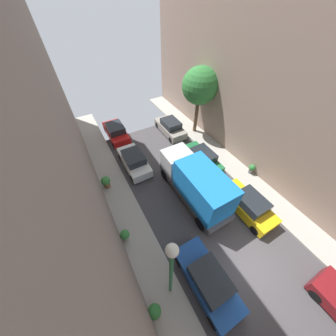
{
  "coord_description": "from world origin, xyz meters",
  "views": [
    {
      "loc": [
        -5.63,
        -0.44,
        11.73
      ],
      "look_at": [
        -0.41,
        8.85,
        0.5
      ],
      "focal_mm": 19.12,
      "sensor_mm": 36.0,
      "label": 1
    }
  ],
  "objects_px": {
    "potted_plant_0": "(106,182)",
    "lamp_post": "(171,269)",
    "parked_car_left_1": "(208,280)",
    "parked_car_right_4": "(170,127)",
    "parked_car_left_2": "(134,161)",
    "street_tree_1": "(200,86)",
    "parked_car_right_3": "(202,158)",
    "delivery_truck": "(196,183)",
    "potted_plant_5": "(155,312)",
    "parked_car_left_3": "(116,132)",
    "potted_plant_4": "(252,168)",
    "potted_plant_3": "(125,235)",
    "parked_car_right_2": "(248,205)"
  },
  "relations": [
    {
      "from": "parked_car_left_1",
      "to": "parked_car_right_2",
      "type": "relative_size",
      "value": 1.0
    },
    {
      "from": "parked_car_right_2",
      "to": "delivery_truck",
      "type": "relative_size",
      "value": 0.64
    },
    {
      "from": "parked_car_right_2",
      "to": "parked_car_right_3",
      "type": "height_order",
      "value": "same"
    },
    {
      "from": "delivery_truck",
      "to": "potted_plant_3",
      "type": "height_order",
      "value": "delivery_truck"
    },
    {
      "from": "potted_plant_4",
      "to": "lamp_post",
      "type": "distance_m",
      "value": 11.63
    },
    {
      "from": "parked_car_left_3",
      "to": "potted_plant_3",
      "type": "bearing_deg",
      "value": -105.27
    },
    {
      "from": "parked_car_right_2",
      "to": "parked_car_right_3",
      "type": "bearing_deg",
      "value": 90.0
    },
    {
      "from": "delivery_truck",
      "to": "parked_car_left_3",
      "type": "bearing_deg",
      "value": 104.54
    },
    {
      "from": "parked_car_left_3",
      "to": "parked_car_right_2",
      "type": "height_order",
      "value": "same"
    },
    {
      "from": "street_tree_1",
      "to": "parked_car_left_1",
      "type": "bearing_deg",
      "value": -122.6
    },
    {
      "from": "potted_plant_5",
      "to": "parked_car_left_1",
      "type": "bearing_deg",
      "value": -3.68
    },
    {
      "from": "parked_car_left_2",
      "to": "delivery_truck",
      "type": "distance_m",
      "value": 6.11
    },
    {
      "from": "parked_car_right_4",
      "to": "potted_plant_3",
      "type": "bearing_deg",
      "value": -133.3
    },
    {
      "from": "parked_car_right_4",
      "to": "parked_car_left_2",
      "type": "bearing_deg",
      "value": -151.31
    },
    {
      "from": "parked_car_left_1",
      "to": "parked_car_right_4",
      "type": "distance_m",
      "value": 14.45
    },
    {
      "from": "parked_car_right_4",
      "to": "potted_plant_5",
      "type": "height_order",
      "value": "parked_car_right_4"
    },
    {
      "from": "parked_car_left_1",
      "to": "street_tree_1",
      "type": "distance_m",
      "value": 15.19
    },
    {
      "from": "street_tree_1",
      "to": "potted_plant_3",
      "type": "height_order",
      "value": "street_tree_1"
    },
    {
      "from": "parked_car_right_3",
      "to": "potted_plant_0",
      "type": "relative_size",
      "value": 3.91
    },
    {
      "from": "parked_car_left_1",
      "to": "parked_car_right_3",
      "type": "xyz_separation_m",
      "value": [
        5.4,
        7.77,
        0.0
      ]
    },
    {
      "from": "potted_plant_0",
      "to": "parked_car_left_1",
      "type": "bearing_deg",
      "value": -72.97
    },
    {
      "from": "potted_plant_0",
      "to": "lamp_post",
      "type": "height_order",
      "value": "lamp_post"
    },
    {
      "from": "potted_plant_3",
      "to": "lamp_post",
      "type": "bearing_deg",
      "value": -73.8
    },
    {
      "from": "parked_car_right_2",
      "to": "potted_plant_0",
      "type": "bearing_deg",
      "value": 139.68
    },
    {
      "from": "parked_car_right_2",
      "to": "potted_plant_3",
      "type": "distance_m",
      "value": 8.69
    },
    {
      "from": "parked_car_right_3",
      "to": "delivery_truck",
      "type": "relative_size",
      "value": 0.64
    },
    {
      "from": "parked_car_left_1",
      "to": "parked_car_right_4",
      "type": "height_order",
      "value": "same"
    },
    {
      "from": "parked_car_left_2",
      "to": "potted_plant_5",
      "type": "xyz_separation_m",
      "value": [
        -3.06,
        -10.25,
        -0.02
      ]
    },
    {
      "from": "parked_car_right_3",
      "to": "lamp_post",
      "type": "distance_m",
      "value": 10.74
    },
    {
      "from": "street_tree_1",
      "to": "potted_plant_0",
      "type": "distance_m",
      "value": 11.88
    },
    {
      "from": "parked_car_right_3",
      "to": "potted_plant_5",
      "type": "relative_size",
      "value": 4.21
    },
    {
      "from": "potted_plant_5",
      "to": "parked_car_left_3",
      "type": "bearing_deg",
      "value": 78.69
    },
    {
      "from": "delivery_truck",
      "to": "potted_plant_5",
      "type": "relative_size",
      "value": 6.61
    },
    {
      "from": "street_tree_1",
      "to": "parked_car_right_4",
      "type": "bearing_deg",
      "value": 155.46
    },
    {
      "from": "parked_car_left_1",
      "to": "street_tree_1",
      "type": "height_order",
      "value": "street_tree_1"
    },
    {
      "from": "parked_car_left_1",
      "to": "potted_plant_4",
      "type": "bearing_deg",
      "value": 29.23
    },
    {
      "from": "parked_car_right_2",
      "to": "parked_car_right_4",
      "type": "xyz_separation_m",
      "value": [
        0.0,
        11.12,
        0.0
      ]
    },
    {
      "from": "parked_car_left_2",
      "to": "potted_plant_0",
      "type": "bearing_deg",
      "value": -157.69
    },
    {
      "from": "parked_car_right_3",
      "to": "street_tree_1",
      "type": "relative_size",
      "value": 0.64
    },
    {
      "from": "street_tree_1",
      "to": "potted_plant_5",
      "type": "bearing_deg",
      "value": -132.08
    },
    {
      "from": "parked_car_left_3",
      "to": "parked_car_right_3",
      "type": "distance_m",
      "value": 9.42
    },
    {
      "from": "parked_car_left_1",
      "to": "parked_car_right_3",
      "type": "height_order",
      "value": "same"
    },
    {
      "from": "delivery_truck",
      "to": "potted_plant_3",
      "type": "bearing_deg",
      "value": -174.09
    },
    {
      "from": "parked_car_right_3",
      "to": "parked_car_right_4",
      "type": "relative_size",
      "value": 1.0
    },
    {
      "from": "potted_plant_5",
      "to": "lamp_post",
      "type": "bearing_deg",
      "value": 22.84
    },
    {
      "from": "potted_plant_3",
      "to": "potted_plant_0",
      "type": "bearing_deg",
      "value": 88.08
    },
    {
      "from": "parked_car_left_1",
      "to": "parked_car_left_3",
      "type": "bearing_deg",
      "value": 90.0
    },
    {
      "from": "parked_car_left_2",
      "to": "potted_plant_3",
      "type": "relative_size",
      "value": 4.54
    },
    {
      "from": "parked_car_left_3",
      "to": "potted_plant_4",
      "type": "bearing_deg",
      "value": -51.94
    },
    {
      "from": "potted_plant_0",
      "to": "potted_plant_3",
      "type": "xyz_separation_m",
      "value": [
        -0.16,
        -4.8,
        -0.1
      ]
    }
  ]
}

